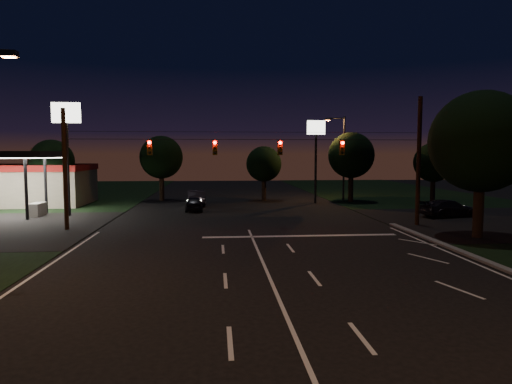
{
  "coord_description": "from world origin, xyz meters",
  "views": [
    {
      "loc": [
        -2.14,
        -15.82,
        5.02
      ],
      "look_at": [
        -0.02,
        8.32,
        3.0
      ],
      "focal_mm": 32.0,
      "sensor_mm": 36.0,
      "label": 1
    }
  ],
  "objects": [
    {
      "name": "car_oncoming_b",
      "position": [
        -4.12,
        28.81,
        0.76
      ],
      "size": [
        2.01,
        4.74,
        1.52
      ],
      "primitive_type": "imported",
      "rotation": [
        0.0,
        0.0,
        3.23
      ],
      "color": "black",
      "rests_on": "ground"
    },
    {
      "name": "tree_far_a",
      "position": [
        -17.98,
        30.12,
        4.26
      ],
      "size": [
        4.2,
        4.2,
        6.42
      ],
      "color": "black",
      "rests_on": "ground"
    },
    {
      "name": "stop_bar",
      "position": [
        3.0,
        11.5,
        0.01
      ],
      "size": [
        12.0,
        0.5,
        0.01
      ],
      "primitive_type": "cube",
      "color": "silver",
      "rests_on": "ground"
    },
    {
      "name": "signal_span",
      "position": [
        -0.0,
        14.96,
        5.5
      ],
      "size": [
        24.0,
        0.4,
        1.56
      ],
      "color": "black",
      "rests_on": "ground"
    },
    {
      "name": "car_cross",
      "position": [
        16.31,
        18.73,
        0.7
      ],
      "size": [
        5.13,
        3.05,
        1.39
      ],
      "primitive_type": "imported",
      "rotation": [
        0.0,
        0.0,
        1.81
      ],
      "color": "black",
      "rests_on": "ground"
    },
    {
      "name": "gas_station",
      "position": [
        -21.86,
        30.39,
        2.38
      ],
      "size": [
        14.2,
        16.1,
        5.25
      ],
      "color": "gray",
      "rests_on": "ground"
    },
    {
      "name": "street_light_right_far",
      "position": [
        11.24,
        32.0,
        5.24
      ],
      "size": [
        2.2,
        0.35,
        9.0
      ],
      "color": "black",
      "rests_on": "ground"
    },
    {
      "name": "ground",
      "position": [
        0.0,
        0.0,
        0.0
      ],
      "size": [
        140.0,
        140.0,
        0.0
      ],
      "primitive_type": "plane",
      "color": "black",
      "rests_on": "ground"
    },
    {
      "name": "tree_far_e",
      "position": [
        20.02,
        29.11,
        4.11
      ],
      "size": [
        4.0,
        4.0,
        6.18
      ],
      "color": "black",
      "rests_on": "ground"
    },
    {
      "name": "tree_right_near",
      "position": [
        13.53,
        10.17,
        5.68
      ],
      "size": [
        6.0,
        6.0,
        8.76
      ],
      "color": "black",
      "rests_on": "ground"
    },
    {
      "name": "center_line",
      "position": [
        0.0,
        -6.0,
        0.01
      ],
      "size": [
        0.14,
        40.0,
        0.01
      ],
      "primitive_type": "cube",
      "color": "silver",
      "rests_on": "ground"
    },
    {
      "name": "car_oncoming_a",
      "position": [
        -4.09,
        24.54,
        0.65
      ],
      "size": [
        1.65,
        3.85,
        1.29
      ],
      "primitive_type": "imported",
      "rotation": [
        0.0,
        0.0,
        3.17
      ],
      "color": "black",
      "rests_on": "ground"
    },
    {
      "name": "tree_far_b",
      "position": [
        -7.98,
        34.13,
        4.61
      ],
      "size": [
        4.6,
        4.6,
        6.98
      ],
      "color": "black",
      "rests_on": "ground"
    },
    {
      "name": "tree_far_d",
      "position": [
        12.02,
        31.13,
        4.83
      ],
      "size": [
        4.8,
        4.8,
        7.3
      ],
      "color": "black",
      "rests_on": "ground"
    },
    {
      "name": "pole_sign_right",
      "position": [
        8.0,
        30.0,
        6.24
      ],
      "size": [
        1.8,
        0.3,
        8.4
      ],
      "color": "black",
      "rests_on": "ground"
    },
    {
      "name": "tree_far_c",
      "position": [
        3.02,
        33.1,
        3.9
      ],
      "size": [
        3.8,
        3.8,
        5.86
      ],
      "color": "black",
      "rests_on": "ground"
    },
    {
      "name": "utility_pole_left",
      "position": [
        -12.0,
        15.0,
        0.0
      ],
      "size": [
        0.28,
        0.28,
        8.0
      ],
      "primitive_type": "cylinder",
      "color": "black",
      "rests_on": "ground"
    },
    {
      "name": "pole_sign_left_near",
      "position": [
        -14.0,
        22.0,
        6.98
      ],
      "size": [
        2.2,
        0.3,
        9.1
      ],
      "color": "black",
      "rests_on": "ground"
    },
    {
      "name": "utility_pole_right",
      "position": [
        12.0,
        15.0,
        0.0
      ],
      "size": [
        0.3,
        0.3,
        9.0
      ],
      "primitive_type": "cylinder",
      "color": "black",
      "rests_on": "ground"
    }
  ]
}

